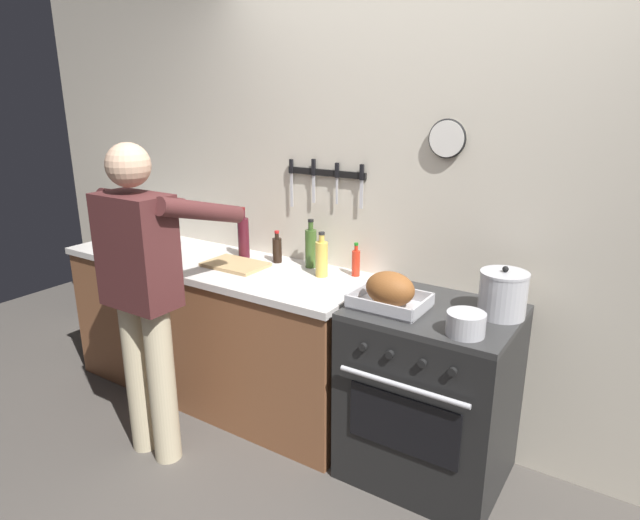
% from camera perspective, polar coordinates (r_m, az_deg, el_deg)
% --- Properties ---
extents(wall_back, '(6.00, 0.13, 2.60)m').
position_cam_1_polar(wall_back, '(2.92, 11.01, 5.40)').
color(wall_back, beige).
rests_on(wall_back, ground).
extents(counter_block, '(2.03, 0.65, 0.90)m').
position_cam_1_polar(counter_block, '(3.53, -10.79, -6.91)').
color(counter_block, brown).
rests_on(counter_block, ground).
extents(stove, '(0.76, 0.67, 0.90)m').
position_cam_1_polar(stove, '(2.83, 11.36, -13.53)').
color(stove, black).
rests_on(stove, ground).
extents(person_cook, '(0.51, 0.63, 1.66)m').
position_cam_1_polar(person_cook, '(2.86, -17.90, -2.61)').
color(person_cook, '#C6B793').
rests_on(person_cook, ground).
extents(roasting_pan, '(0.35, 0.26, 0.18)m').
position_cam_1_polar(roasting_pan, '(2.59, 7.32, -3.31)').
color(roasting_pan, '#B7B7BC').
rests_on(roasting_pan, stove).
extents(stock_pot, '(0.22, 0.22, 0.24)m').
position_cam_1_polar(stock_pot, '(2.60, 18.57, -3.39)').
color(stock_pot, '#B7B7BC').
rests_on(stock_pot, stove).
extents(saucepan, '(0.16, 0.16, 0.10)m').
position_cam_1_polar(saucepan, '(2.38, 14.99, -6.45)').
color(saucepan, '#B7B7BC').
rests_on(saucepan, stove).
extents(cutting_board, '(0.36, 0.24, 0.02)m').
position_cam_1_polar(cutting_board, '(3.24, -8.83, -0.48)').
color(cutting_board, tan).
rests_on(cutting_board, counter_block).
extents(bottle_wine_red, '(0.07, 0.07, 0.31)m').
position_cam_1_polar(bottle_wine_red, '(3.37, -8.00, 2.43)').
color(bottle_wine_red, '#47141E').
rests_on(bottle_wine_red, counter_block).
extents(bottle_cooking_oil, '(0.07, 0.07, 0.25)m').
position_cam_1_polar(bottle_cooking_oil, '(3.00, 0.17, 0.21)').
color(bottle_cooking_oil, gold).
rests_on(bottle_cooking_oil, counter_block).
extents(bottle_olive_oil, '(0.07, 0.07, 0.28)m').
position_cam_1_polar(bottle_olive_oil, '(3.15, -0.96, 1.33)').
color(bottle_olive_oil, '#385623').
rests_on(bottle_olive_oil, counter_block).
extents(bottle_hot_sauce, '(0.05, 0.05, 0.19)m').
position_cam_1_polar(bottle_hot_sauce, '(3.02, 3.77, -0.24)').
color(bottle_hot_sauce, red).
rests_on(bottle_hot_sauce, counter_block).
extents(bottle_soy_sauce, '(0.06, 0.06, 0.19)m').
position_cam_1_polar(bottle_soy_sauce, '(3.27, -4.50, 1.12)').
color(bottle_soy_sauce, black).
rests_on(bottle_soy_sauce, counter_block).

